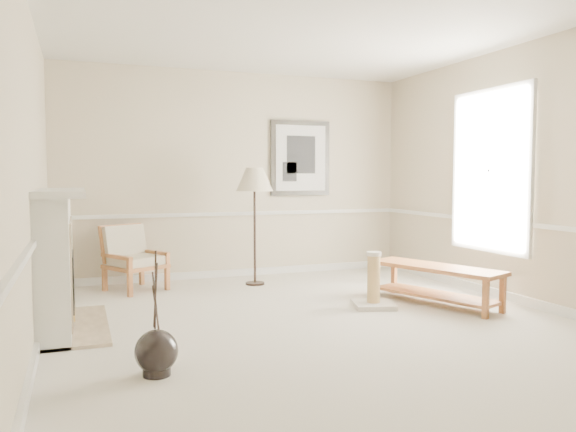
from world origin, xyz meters
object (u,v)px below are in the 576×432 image
object	(u,v)px
floor_lamp	(255,183)
scratching_post	(374,290)
floor_vase	(156,353)
armchair	(131,255)
bench	(435,279)

from	to	relation	value
floor_lamp	scratching_post	xyz separation A→B (m)	(0.83, -1.70, -1.16)
scratching_post	floor_lamp	bearing A→B (deg)	116.09
floor_vase	armchair	world-z (taller)	floor_vase
armchair	floor_lamp	size ratio (longest dim) A/B	0.57
floor_vase	floor_lamp	distance (m)	3.65
bench	scratching_post	xyz separation A→B (m)	(-0.71, 0.13, -0.10)
floor_lamp	bench	size ratio (longest dim) A/B	0.97
floor_vase	bench	xyz separation A→B (m)	(3.21, 1.20, 0.13)
armchair	bench	distance (m)	3.72
floor_vase	bench	distance (m)	3.43
armchair	bench	xyz separation A→B (m)	(3.10, -2.05, -0.15)
bench	scratching_post	world-z (taller)	scratching_post
armchair	scratching_post	xyz separation A→B (m)	(2.39, -1.92, -0.25)
floor_vase	scratching_post	xyz separation A→B (m)	(2.51, 1.33, 0.02)
floor_lamp	bench	bearing A→B (deg)	-49.86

